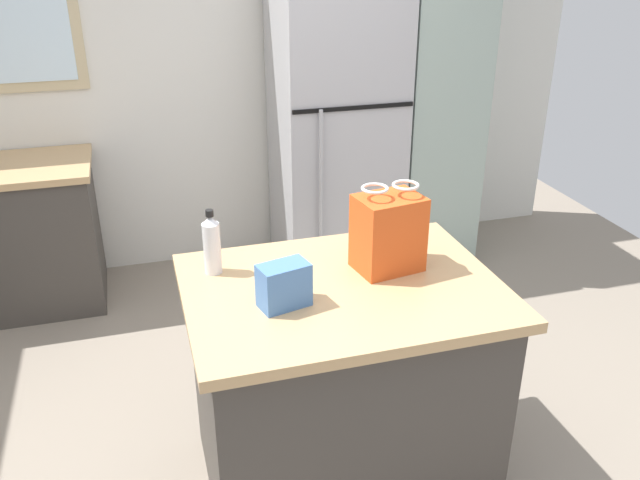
{
  "coord_description": "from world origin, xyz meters",
  "views": [
    {
      "loc": [
        -0.43,
        -2.1,
        2.11
      ],
      "look_at": [
        0.26,
        0.25,
        0.97
      ],
      "focal_mm": 37.54,
      "sensor_mm": 36.0,
      "label": 1
    }
  ],
  "objects": [
    {
      "name": "kitchen_island",
      "position": [
        0.26,
        -0.05,
        0.46
      ],
      "size": [
        1.16,
        0.87,
        0.92
      ],
      "color": "#423D38",
      "rests_on": "ground"
    },
    {
      "name": "bottle",
      "position": [
        -0.18,
        0.19,
        1.03
      ],
      "size": [
        0.07,
        0.07,
        0.26
      ],
      "color": "white",
      "rests_on": "kitchen_island"
    },
    {
      "name": "tall_cabinet",
      "position": [
        1.47,
        1.83,
        1.04
      ],
      "size": [
        0.51,
        0.64,
        2.08
      ],
      "color": "#9EB2A8",
      "rests_on": "ground"
    },
    {
      "name": "small_box",
      "position": [
        0.02,
        -0.13,
        1.0
      ],
      "size": [
        0.19,
        0.14,
        0.16
      ],
      "primitive_type": "cube",
      "rotation": [
        0.0,
        0.0,
        0.24
      ],
      "color": "#4775B7",
      "rests_on": "kitchen_island"
    },
    {
      "name": "refrigerator",
      "position": [
        0.83,
        1.83,
        0.94
      ],
      "size": [
        0.74,
        0.72,
        1.89
      ],
      "color": "#B7B7BC",
      "rests_on": "ground"
    },
    {
      "name": "shopping_bag",
      "position": [
        0.47,
        0.04,
        1.07
      ],
      "size": [
        0.27,
        0.22,
        0.34
      ],
      "color": "#DB511E",
      "rests_on": "kitchen_island"
    },
    {
      "name": "back_wall",
      "position": [
        -0.02,
        2.25,
        1.28
      ],
      "size": [
        5.24,
        0.13,
        2.56
      ],
      "color": "silver",
      "rests_on": "ground"
    },
    {
      "name": "ground",
      "position": [
        0.0,
        0.0,
        0.0
      ],
      "size": [
        6.29,
        6.29,
        0.0
      ],
      "primitive_type": "plane",
      "color": "gray"
    }
  ]
}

